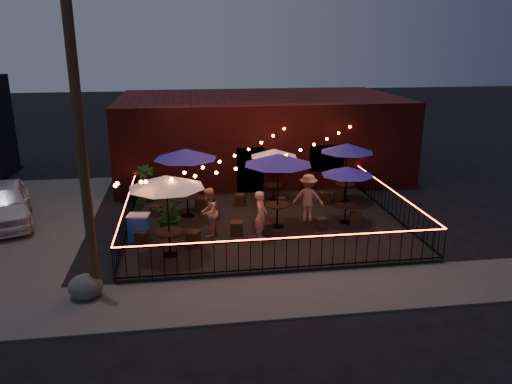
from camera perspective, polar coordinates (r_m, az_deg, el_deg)
ground at (r=16.95m, az=2.09°, el=-6.41°), size 110.00×110.00×0.00m
patio at (r=18.75m, az=1.00°, el=-3.79°), size 10.00×8.00×0.15m
sidewalk at (r=14.08m, az=4.51°, el=-11.52°), size 18.00×2.50×0.05m
brick_building at (r=26.00m, az=0.36°, el=6.54°), size 14.00×8.00×4.00m
utility_pole at (r=13.23m, az=-19.26°, el=4.11°), size 0.26×0.26×8.00m
fence_front at (r=14.89m, az=3.51°, el=-7.10°), size 10.00×0.04×1.04m
fence_left at (r=18.45m, az=-14.52°, el=-2.76°), size 0.04×8.00×1.04m
fence_right at (r=19.94m, az=15.34°, el=-1.34°), size 0.04×8.00×1.04m
festoon_lights at (r=17.60m, az=-2.05°, el=3.15°), size 10.02×8.72×1.32m
cafe_table_0 at (r=15.45m, az=-10.21°, el=1.05°), size 2.98×2.98×2.64m
cafe_table_1 at (r=18.96m, az=-8.07°, el=4.24°), size 2.91×2.91×2.68m
cafe_table_2 at (r=17.66m, az=2.53°, el=3.66°), size 2.95×2.95×2.75m
cafe_table_3 at (r=20.93m, az=2.06°, el=4.43°), size 2.45×2.45×2.22m
cafe_table_4 at (r=18.52m, az=10.40°, el=2.30°), size 2.37×2.37×2.16m
cafe_table_5 at (r=21.02m, az=10.37°, el=4.90°), size 2.47×2.47×2.49m
bistro_chair_0 at (r=17.26m, az=-12.88°, el=-5.08°), size 0.49×0.49×0.44m
bistro_chair_1 at (r=16.82m, az=-7.19°, el=-5.29°), size 0.54×0.54×0.48m
bistro_chair_2 at (r=19.76m, az=-11.33°, el=-2.13°), size 0.48×0.48×0.43m
bistro_chair_3 at (r=20.18m, az=-6.25°, el=-1.38°), size 0.53×0.53×0.50m
bistro_chair_4 at (r=17.57m, az=-2.25°, el=-4.16°), size 0.47×0.47×0.48m
bistro_chair_5 at (r=17.54m, az=1.10°, el=-4.24°), size 0.47×0.47×0.46m
bistro_chair_6 at (r=20.66m, az=-1.82°, el=-0.89°), size 0.49×0.49×0.47m
bistro_chair_7 at (r=20.48m, az=2.89°, el=-1.16°), size 0.45×0.45×0.40m
bistro_chair_8 at (r=18.18m, az=7.43°, el=-3.61°), size 0.42×0.42×0.45m
bistro_chair_9 at (r=18.86m, az=11.30°, el=-3.00°), size 0.49×0.49×0.47m
bistro_chair_10 at (r=21.13m, az=7.79°, el=-0.64°), size 0.45×0.45×0.46m
bistro_chair_11 at (r=21.56m, az=9.43°, el=-0.43°), size 0.36×0.36×0.40m
patron_a at (r=16.89m, az=0.58°, el=-2.75°), size 0.58×0.73×1.75m
patron_b at (r=17.35m, az=-5.43°, el=-2.33°), size 0.91×1.02×1.72m
patron_c at (r=18.80m, az=5.99°, el=-0.65°), size 1.33×1.03×1.82m
potted_shrub_a at (r=17.81m, az=-9.71°, el=-2.64°), size 1.34×1.20×1.34m
potted_shrub_b at (r=18.44m, az=-13.29°, el=-2.28°), size 0.80×0.70×1.27m
potted_shrub_c at (r=21.61m, az=-12.63°, el=0.96°), size 0.87×0.87×1.51m
cooler at (r=17.45m, az=-13.21°, el=-3.95°), size 0.79×0.62×0.94m
boulder at (r=14.44m, az=-18.90°, el=-10.22°), size 1.09×1.00×0.71m
car_white at (r=21.22m, az=-26.86°, el=-1.16°), size 3.10×4.96×1.57m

